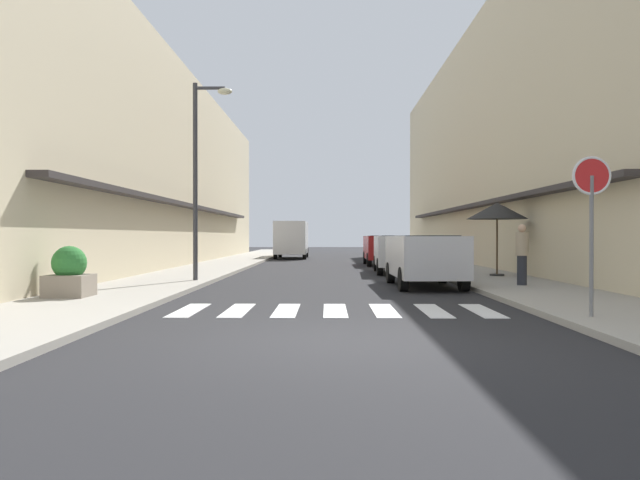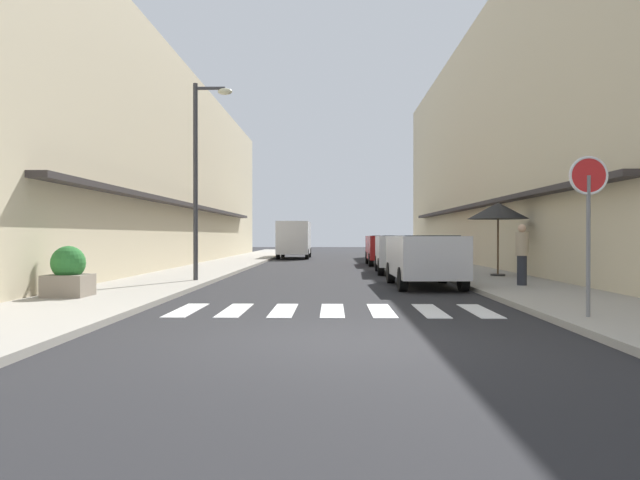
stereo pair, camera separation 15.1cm
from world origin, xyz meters
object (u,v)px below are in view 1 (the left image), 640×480
at_px(parked_car_mid, 399,250).
at_px(street_lamp, 201,161).
at_px(pedestrian_walking_near, 522,253).
at_px(planter_corner, 69,274).
at_px(delivery_van, 292,237).
at_px(cafe_umbrella, 497,211).
at_px(round_street_sign, 592,194).
at_px(parked_car_near, 424,255).
at_px(parked_car_far, 383,247).

xyz_separation_m(parked_car_mid, street_lamp, (-6.58, -5.32, 2.79)).
distance_m(parked_car_mid, pedestrian_walking_near, 7.51).
bearing_deg(planter_corner, delivery_van, 82.56).
bearing_deg(delivery_van, planter_corner, -97.44).
height_order(cafe_umbrella, planter_corner, cafe_umbrella).
xyz_separation_m(street_lamp, planter_corner, (-1.87, -5.03, -3.09)).
height_order(round_street_sign, planter_corner, round_street_sign).
bearing_deg(parked_car_mid, street_lamp, -141.07).
xyz_separation_m(parked_car_near, pedestrian_walking_near, (2.52, -0.75, 0.06)).
distance_m(street_lamp, pedestrian_walking_near, 9.67).
relative_size(parked_car_near, parked_car_far, 1.03).
relative_size(delivery_van, cafe_umbrella, 2.20).
distance_m(parked_car_near, cafe_umbrella, 4.50).
relative_size(street_lamp, cafe_umbrella, 2.43).
bearing_deg(delivery_van, parked_car_mid, -71.96).
bearing_deg(planter_corner, parked_car_near, 25.42).
distance_m(parked_car_far, planter_corner, 18.83).
bearing_deg(parked_car_near, parked_car_far, 90.00).
xyz_separation_m(round_street_sign, street_lamp, (-8.21, 8.22, 1.55)).
bearing_deg(delivery_van, parked_car_far, -60.84).
bearing_deg(pedestrian_walking_near, parked_car_near, 179.74).
bearing_deg(pedestrian_walking_near, delivery_van, 124.89).
distance_m(delivery_van, round_street_sign, 29.87).
relative_size(cafe_umbrella, planter_corner, 2.19).
xyz_separation_m(delivery_van, planter_corner, (-3.38, -25.91, -0.78)).
relative_size(cafe_umbrella, pedestrian_walking_near, 1.49).
relative_size(parked_car_far, cafe_umbrella, 1.69).
xyz_separation_m(parked_car_near, parked_car_mid, (0.00, 6.32, 0.00)).
xyz_separation_m(parked_car_mid, parked_car_far, (-0.00, 6.48, -0.00)).
bearing_deg(parked_car_near, pedestrian_walking_near, -16.60).
distance_m(parked_car_mid, round_street_sign, 13.69).
relative_size(parked_car_near, planter_corner, 3.81).
relative_size(planter_corner, pedestrian_walking_near, 0.68).
height_order(parked_car_mid, street_lamp, street_lamp).
bearing_deg(street_lamp, parked_car_mid, 38.93).
bearing_deg(street_lamp, cafe_umbrella, 12.66).
height_order(street_lamp, pedestrian_walking_near, street_lamp).
xyz_separation_m(parked_car_near, round_street_sign, (1.63, -7.21, 1.24)).
distance_m(street_lamp, cafe_umbrella, 9.85).
xyz_separation_m(parked_car_mid, pedestrian_walking_near, (2.52, -7.08, 0.06)).
distance_m(parked_car_near, street_lamp, 7.22).
distance_m(parked_car_mid, cafe_umbrella, 4.53).
bearing_deg(parked_car_near, cafe_umbrella, 47.06).
xyz_separation_m(parked_car_far, round_street_sign, (1.63, -20.01, 1.24)).
height_order(parked_car_mid, planter_corner, parked_car_mid).
height_order(round_street_sign, pedestrian_walking_near, round_street_sign).
relative_size(street_lamp, planter_corner, 5.32).
distance_m(parked_car_near, round_street_sign, 7.49).
relative_size(parked_car_mid, cafe_umbrella, 1.76).
xyz_separation_m(parked_car_mid, round_street_sign, (1.63, -13.53, 1.24)).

